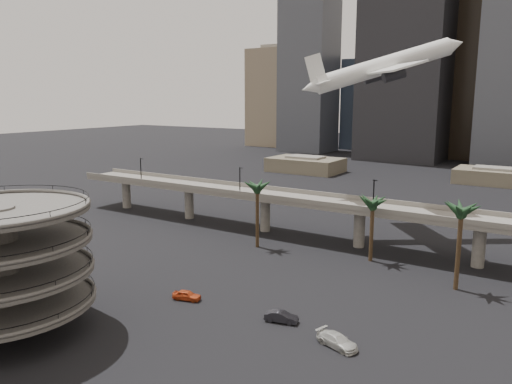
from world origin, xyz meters
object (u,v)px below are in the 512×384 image
Objects in this scene: parking_ramp at (0,257)px; car_b at (281,317)px; car_c at (337,341)px; overpass at (310,205)px; airborne_jet at (383,67)px; car_a at (187,295)px.

parking_ramp reaches higher than car_b.
car_c is at bearing 27.36° from parking_ramp.
overpass is 33.14m from airborne_jet.
airborne_jet reaches higher than parking_ramp.
overpass reaches higher than car_b.
parking_ramp reaches higher than car_c.
parking_ramp is 36.36m from car_b.
car_a is 15.43m from car_b.
parking_ramp is 25.43m from car_a.
airborne_jet is 63.06m from car_b.
car_a is at bearing 104.66° from car_c.
car_a is 0.95× the size of car_b.
car_c is (23.98, -39.86, -6.55)m from overpass.
car_a is at bearing 80.75° from car_b.
overpass reaches higher than car_a.
overpass is (13.00, 59.00, -2.50)m from parking_ramp.
parking_ramp is 60.46m from overpass.
parking_ramp reaches higher than car_a.
car_b is at bearing 37.28° from parking_ramp.
car_a is at bearing 57.87° from parking_ramp.
airborne_jet is 5.50× the size of car_c.
car_c is (36.98, 19.14, -9.04)m from parking_ramp.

